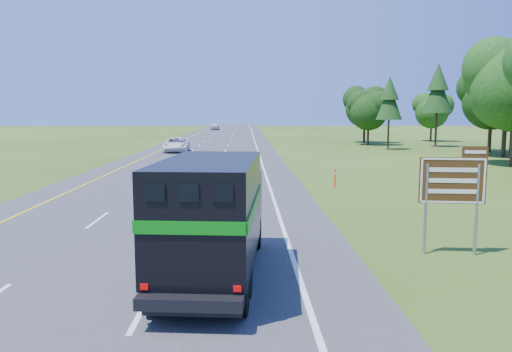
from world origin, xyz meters
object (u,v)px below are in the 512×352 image
at_px(white_suv, 177,145).
at_px(exit_sign, 454,185).
at_px(far_car, 215,126).
at_px(horse_truck, 213,214).

xyz_separation_m(white_suv, exit_sign, (13.77, -39.59, 1.33)).
bearing_deg(white_suv, far_car, 86.41).
bearing_deg(far_car, white_suv, -92.47).
bearing_deg(exit_sign, far_car, 104.44).
height_order(horse_truck, white_suv, horse_truck).
xyz_separation_m(white_suv, far_car, (0.03, 67.93, 0.09)).
xyz_separation_m(horse_truck, white_suv, (-6.65, 41.67, -0.89)).
height_order(far_car, exit_sign, exit_sign).
distance_m(horse_truck, white_suv, 42.20).
bearing_deg(far_car, exit_sign, -85.16).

